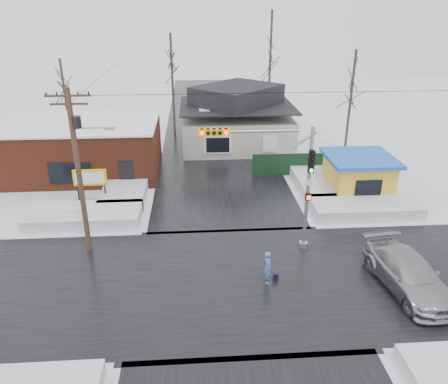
{
  "coord_description": "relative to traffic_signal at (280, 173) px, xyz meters",
  "views": [
    {
      "loc": [
        -1.96,
        -18.01,
        12.79
      ],
      "look_at": [
        -0.42,
        4.21,
        3.0
      ],
      "focal_mm": 35.0,
      "sensor_mm": 36.0,
      "label": 1
    }
  ],
  "objects": [
    {
      "name": "car",
      "position": [
        5.61,
        -4.16,
        -3.71
      ],
      "size": [
        3.02,
        5.98,
        1.67
      ],
      "primitive_type": "imported",
      "rotation": [
        0.0,
        0.0,
        0.12
      ],
      "color": "#9E9FA5",
      "rests_on": "ground"
    },
    {
      "name": "brick_building",
      "position": [
        -13.43,
        13.03,
        -2.46
      ],
      "size": [
        12.2,
        8.2,
        4.12
      ],
      "color": "maroon",
      "rests_on": "ground"
    },
    {
      "name": "tree_far_right",
      "position": [
        9.57,
        17.03,
        2.62
      ],
      "size": [
        3.0,
        3.0,
        9.0
      ],
      "color": "#332821",
      "rests_on": "ground"
    },
    {
      "name": "road_ew",
      "position": [
        -2.43,
        -2.97,
        -4.53
      ],
      "size": [
        120.0,
        10.0,
        0.02
      ],
      "primitive_type": "cube",
      "color": "black",
      "rests_on": "ground"
    },
    {
      "name": "utility_pole",
      "position": [
        -10.36,
        0.53,
        0.57
      ],
      "size": [
        3.15,
        0.44,
        9.0
      ],
      "color": "#382619",
      "rests_on": "ground"
    },
    {
      "name": "tree_far_mid",
      "position": [
        3.57,
        25.03,
        5.0
      ],
      "size": [
        3.0,
        3.0,
        12.0
      ],
      "color": "#332821",
      "rests_on": "ground"
    },
    {
      "name": "snowbank_nside_w",
      "position": [
        -9.43,
        9.03,
        -4.14
      ],
      "size": [
        3.0,
        8.0,
        0.8
      ],
      "primitive_type": "cube",
      "color": "white",
      "rests_on": "ground"
    },
    {
      "name": "house",
      "position": [
        -0.43,
        19.03,
        -1.92
      ],
      "size": [
        10.4,
        8.4,
        5.76
      ],
      "color": "beige",
      "rests_on": "ground"
    },
    {
      "name": "snowbank_nw",
      "position": [
        -11.43,
        4.03,
        -4.14
      ],
      "size": [
        7.0,
        3.0,
        0.8
      ],
      "primitive_type": "cube",
      "color": "white",
      "rests_on": "ground"
    },
    {
      "name": "tree_far_left",
      "position": [
        -6.43,
        23.03,
        3.41
      ],
      "size": [
        3.0,
        3.0,
        10.0
      ],
      "color": "#332821",
      "rests_on": "ground"
    },
    {
      "name": "snowbank_nside_e",
      "position": [
        4.57,
        9.03,
        -4.14
      ],
      "size": [
        3.0,
        8.0,
        0.8
      ],
      "primitive_type": "cube",
      "color": "white",
      "rests_on": "ground"
    },
    {
      "name": "pedestrian",
      "position": [
        -1.01,
        -3.18,
        -3.68
      ],
      "size": [
        0.45,
        0.65,
        1.72
      ],
      "primitive_type": "imported",
      "rotation": [
        0.0,
        0.0,
        1.51
      ],
      "color": "#4475BF",
      "rests_on": "ground"
    },
    {
      "name": "snowbank_ne",
      "position": [
        6.57,
        4.03,
        -4.14
      ],
      "size": [
        7.0,
        3.0,
        0.8
      ],
      "primitive_type": "cube",
      "color": "white",
      "rests_on": "ground"
    },
    {
      "name": "shopping_bag",
      "position": [
        -0.58,
        -3.08,
        -4.36
      ],
      "size": [
        0.3,
        0.16,
        0.35
      ],
      "primitive_type": "cube",
      "rotation": [
        0.0,
        0.0,
        -0.15
      ],
      "color": "black",
      "rests_on": "ground"
    },
    {
      "name": "fence",
      "position": [
        4.07,
        11.03,
        -3.64
      ],
      "size": [
        8.0,
        0.12,
        1.8
      ],
      "primitive_type": "cube",
      "color": "black",
      "rests_on": "ground"
    },
    {
      "name": "traffic_signal",
      "position": [
        0.0,
        0.0,
        0.0
      ],
      "size": [
        6.05,
        0.68,
        7.0
      ],
      "color": "gray",
      "rests_on": "ground"
    },
    {
      "name": "marquee_sign",
      "position": [
        -11.43,
        6.53,
        -2.62
      ],
      "size": [
        2.2,
        0.21,
        2.55
      ],
      "color": "black",
      "rests_on": "ground"
    },
    {
      "name": "ground",
      "position": [
        -2.43,
        -2.97,
        -4.54
      ],
      "size": [
        120.0,
        120.0,
        0.0
      ],
      "primitive_type": "plane",
      "color": "white",
      "rests_on": "ground"
    },
    {
      "name": "tree_far_west",
      "position": [
        -16.43,
        21.03,
        1.82
      ],
      "size": [
        3.0,
        3.0,
        8.0
      ],
      "color": "#332821",
      "rests_on": "ground"
    },
    {
      "name": "kiosk",
      "position": [
        7.07,
        7.03,
        -3.08
      ],
      "size": [
        4.6,
        4.6,
        2.88
      ],
      "color": "gold",
      "rests_on": "ground"
    },
    {
      "name": "road_ns",
      "position": [
        -2.43,
        -2.97,
        -4.53
      ],
      "size": [
        10.0,
        120.0,
        0.02
      ],
      "primitive_type": "cube",
      "color": "black",
      "rests_on": "ground"
    }
  ]
}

